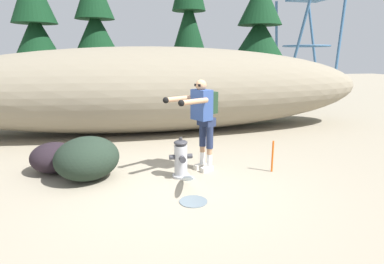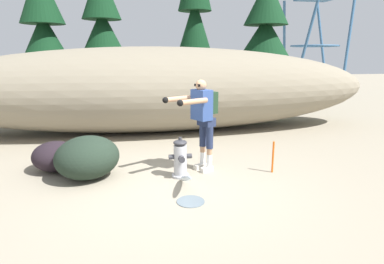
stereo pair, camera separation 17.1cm
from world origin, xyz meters
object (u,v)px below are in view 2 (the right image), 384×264
Objects in this scene: boulder_large at (88,157)px; boulder_mid at (55,156)px; fire_hydrant at (180,159)px; utility_worker at (202,114)px; survey_stake at (273,157)px.

boulder_mid is at bearing 142.56° from boulder_large.
fire_hydrant is 0.92m from utility_worker.
survey_stake is at bearing -3.13° from fire_hydrant.
survey_stake is (1.28, -0.33, -0.80)m from utility_worker.
utility_worker is at bearing 27.89° from fire_hydrant.
fire_hydrant is at bearing -18.16° from boulder_mid.
boulder_large is at bearing -37.44° from boulder_mid.
fire_hydrant is 1.65m from boulder_large.
survey_stake is at bearing -11.87° from boulder_mid.
utility_worker is 1.51× the size of boulder_large.
fire_hydrant is 2.41m from boulder_mid.
survey_stake is at bearing -5.81° from boulder_large.
utility_worker is 2.20m from boulder_large.
boulder_large is 1.91× the size of survey_stake.
survey_stake is (4.02, -0.85, 0.02)m from boulder_mid.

